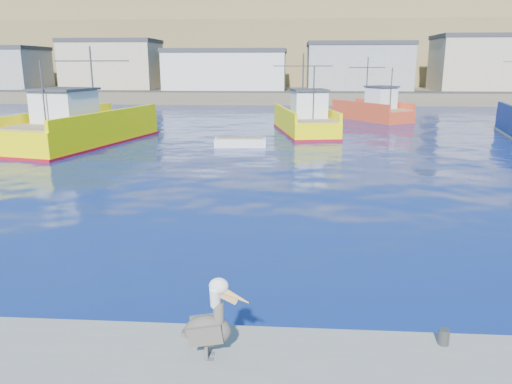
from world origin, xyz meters
TOP-DOWN VIEW (x-y plane):
  - ground at (0.00, 0.00)m, footprint 260.00×260.00m
  - dock_bollards at (0.60, -3.40)m, footprint 36.20×0.20m
  - far_shore at (0.00, 109.20)m, footprint 200.00×81.00m
  - trawler_yellow_a at (-14.28, 21.82)m, footprint 7.21×13.81m
  - trawler_yellow_b at (1.27, 29.01)m, footprint 5.38×10.81m
  - boat_orange at (8.32, 39.39)m, footprint 7.49×9.14m
  - skiff_left at (-17.57, 22.51)m, footprint 4.50×3.15m
  - skiff_mid at (-3.30, 21.77)m, footprint 3.54×1.43m
  - pelican at (-1.17, -4.11)m, footprint 1.21×0.54m

SIDE VIEW (x-z plane):
  - ground at x=0.00m, z-range 0.00..0.00m
  - skiff_mid at x=-3.30m, z-range -0.14..0.62m
  - skiff_left at x=-17.57m, z-range -0.17..0.76m
  - dock_bollards at x=0.60m, z-range 0.50..0.80m
  - trawler_yellow_b at x=1.27m, z-range -2.21..4.19m
  - boat_orange at x=8.32m, z-range -2.02..4.12m
  - pelican at x=-1.17m, z-range 0.39..1.88m
  - trawler_yellow_a at x=-14.28m, z-range -2.23..4.52m
  - far_shore at x=0.00m, z-range -3.02..20.98m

